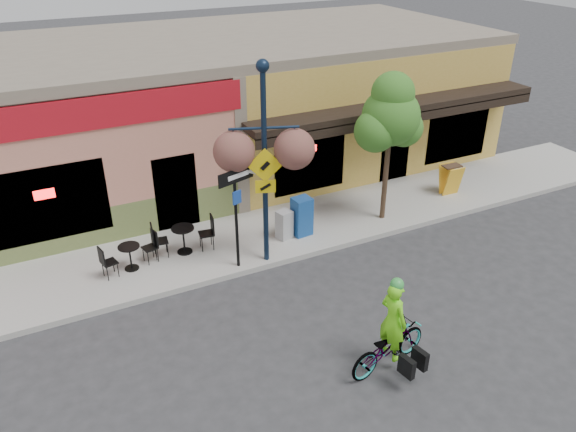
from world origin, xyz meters
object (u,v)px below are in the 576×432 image
object	(u,v)px
one_way_sign	(236,219)
street_tree	(388,148)
cyclist_rider	(392,331)
bicycle	(388,346)
lamp_post	(265,167)
newspaper_box_blue	(302,216)
newspaper_box_grey	(284,225)
building	(224,103)

from	to	relation	value
one_way_sign	street_tree	bearing A→B (deg)	-11.40
street_tree	cyclist_rider	bearing A→B (deg)	-123.58
bicycle	lamp_post	size ratio (longest dim) A/B	0.37
bicycle	newspaper_box_blue	size ratio (longest dim) A/B	1.73
bicycle	newspaper_box_blue	xyz separation A→B (m)	(0.82, 5.23, 0.20)
cyclist_rider	newspaper_box_grey	world-z (taller)	cyclist_rider
cyclist_rider	newspaper_box_blue	world-z (taller)	cyclist_rider
cyclist_rider	newspaper_box_grey	bearing A→B (deg)	-12.54
bicycle	newspaper_box_grey	world-z (taller)	bicycle
one_way_sign	newspaper_box_blue	distance (m)	2.43
lamp_post	street_tree	distance (m)	4.04
building	cyclist_rider	size ratio (longest dim) A/B	10.57
street_tree	building	bearing A→B (deg)	111.93
newspaper_box_grey	street_tree	world-z (taller)	street_tree
one_way_sign	street_tree	world-z (taller)	street_tree
newspaper_box_blue	bicycle	bearing A→B (deg)	-103.94
newspaper_box_blue	newspaper_box_grey	distance (m)	0.55
newspaper_box_grey	cyclist_rider	bearing A→B (deg)	-108.77
cyclist_rider	one_way_sign	xyz separation A→B (m)	(-1.41, 4.51, 0.62)
bicycle	building	bearing A→B (deg)	-14.45
bicycle	street_tree	bearing A→B (deg)	-43.89
newspaper_box_grey	street_tree	size ratio (longest dim) A/B	0.19
cyclist_rider	newspaper_box_blue	xyz separation A→B (m)	(0.77, 5.23, -0.16)
building	street_tree	bearing A→B (deg)	-68.07
building	newspaper_box_blue	world-z (taller)	building
newspaper_box_blue	one_way_sign	bearing A→B (deg)	-166.85
bicycle	newspaper_box_grey	distance (m)	5.25
cyclist_rider	lamp_post	world-z (taller)	lamp_post
cyclist_rider	bicycle	bearing A→B (deg)	80.08
lamp_post	street_tree	world-z (taller)	lamp_post
bicycle	street_tree	world-z (taller)	street_tree
bicycle	one_way_sign	size ratio (longest dim) A/B	0.71
cyclist_rider	street_tree	world-z (taller)	street_tree
cyclist_rider	lamp_post	xyz separation A→B (m)	(-0.65, 4.47, 1.85)
bicycle	street_tree	xyz separation A→B (m)	(3.39, 5.03, 1.82)
lamp_post	newspaper_box_blue	size ratio (longest dim) A/B	4.67
lamp_post	one_way_sign	bearing A→B (deg)	-162.97
building	newspaper_box_blue	bearing A→B (deg)	-90.69
newspaper_box_grey	lamp_post	bearing A→B (deg)	-155.20
newspaper_box_blue	newspaper_box_grey	size ratio (longest dim) A/B	1.35
bicycle	one_way_sign	world-z (taller)	one_way_sign
lamp_post	one_way_sign	size ratio (longest dim) A/B	1.92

